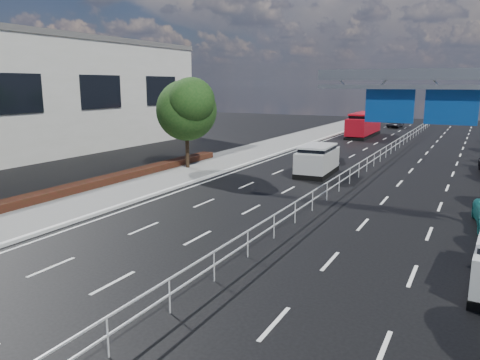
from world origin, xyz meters
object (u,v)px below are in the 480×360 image
at_px(white_minivan, 317,160).
at_px(red_bus, 364,124).
at_px(near_car_silver, 323,151).
at_px(near_car_dark, 396,122).
at_px(overhead_gantry, 472,100).

xyz_separation_m(white_minivan, red_bus, (-2.73, 25.62, 0.47)).
bearing_deg(white_minivan, near_car_silver, 101.27).
distance_m(red_bus, near_car_dark, 14.29).
distance_m(white_minivan, near_car_silver, 6.25).
xyz_separation_m(white_minivan, near_car_silver, (-1.54, 6.05, -0.21)).
relative_size(white_minivan, near_car_silver, 1.03).
height_order(near_car_silver, near_car_dark, near_car_silver).
relative_size(white_minivan, red_bus, 0.51).
bearing_deg(red_bus, near_car_silver, -86.96).
xyz_separation_m(overhead_gantry, red_bus, (-12.32, 36.05, -4.12)).
bearing_deg(near_car_silver, overhead_gantry, 116.77).
distance_m(overhead_gantry, white_minivan, 14.90).
relative_size(overhead_gantry, red_bus, 1.07).
bearing_deg(near_car_silver, red_bus, -93.76).
bearing_deg(overhead_gantry, white_minivan, 132.59).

